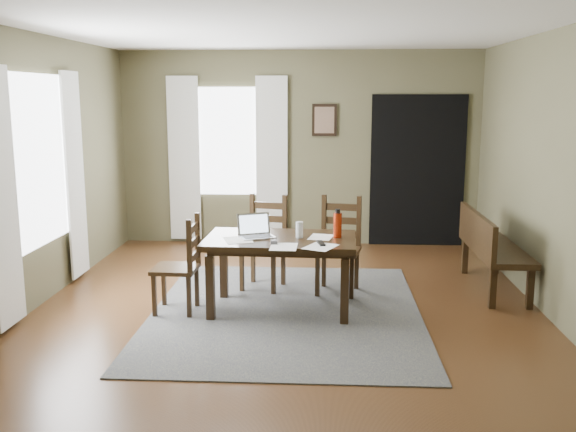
# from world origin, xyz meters

# --- Properties ---
(ground) EXTENTS (5.00, 6.00, 0.01)m
(ground) POSITION_xyz_m (0.00, 0.00, -0.01)
(ground) COLOR #492C16
(room_shell) EXTENTS (5.02, 6.02, 2.71)m
(room_shell) POSITION_xyz_m (0.00, 0.00, 1.80)
(room_shell) COLOR brown
(room_shell) RESTS_ON ground
(rug) EXTENTS (2.60, 3.20, 0.01)m
(rug) POSITION_xyz_m (0.00, 0.00, 0.01)
(rug) COLOR #434343
(rug) RESTS_ON ground
(dining_table) EXTENTS (1.47, 0.91, 0.72)m
(dining_table) POSITION_xyz_m (-0.06, 0.05, 0.65)
(dining_table) COLOR black
(dining_table) RESTS_ON rug
(chair_end) EXTENTS (0.43, 0.43, 0.95)m
(chair_end) POSITION_xyz_m (-1.02, -0.06, 0.47)
(chair_end) COLOR black
(chair_end) RESTS_ON rug
(chair_back_left) EXTENTS (0.53, 0.53, 1.01)m
(chair_back_left) POSITION_xyz_m (-0.29, 0.81, 0.50)
(chair_back_left) COLOR black
(chair_back_left) RESTS_ON rug
(chair_back_right) EXTENTS (0.52, 0.52, 1.02)m
(chair_back_right) POSITION_xyz_m (0.52, 0.69, 0.50)
(chair_back_right) COLOR black
(chair_back_right) RESTS_ON rug
(bench) EXTENTS (0.48, 1.50, 0.85)m
(bench) POSITION_xyz_m (2.14, 0.87, 0.51)
(bench) COLOR black
(bench) RESTS_ON ground
(laptop) EXTENTS (0.40, 0.36, 0.22)m
(laptop) POSITION_xyz_m (-0.30, 0.07, 0.79)
(laptop) COLOR #B7B7BC
(laptop) RESTS_ON dining_table
(computer_mouse) EXTENTS (0.07, 0.11, 0.03)m
(computer_mouse) POSITION_xyz_m (-0.10, -0.21, 0.75)
(computer_mouse) COLOR #3F3F42
(computer_mouse) RESTS_ON dining_table
(tv_remote) EXTENTS (0.09, 0.19, 0.02)m
(tv_remote) POSITION_xyz_m (0.33, -0.22, 0.74)
(tv_remote) COLOR black
(tv_remote) RESTS_ON dining_table
(drinking_glass) EXTENTS (0.07, 0.07, 0.16)m
(drinking_glass) POSITION_xyz_m (0.12, 0.05, 0.81)
(drinking_glass) COLOR silver
(drinking_glass) RESTS_ON dining_table
(water_bottle) EXTENTS (0.08, 0.08, 0.28)m
(water_bottle) POSITION_xyz_m (0.49, 0.09, 0.86)
(water_bottle) COLOR #B42A0D
(water_bottle) RESTS_ON dining_table
(paper_a) EXTENTS (0.33, 0.38, 0.00)m
(paper_a) POSITION_xyz_m (-0.45, -0.08, 0.74)
(paper_a) COLOR white
(paper_a) RESTS_ON dining_table
(paper_b) EXTENTS (0.35, 0.39, 0.00)m
(paper_b) POSITION_xyz_m (0.33, -0.32, 0.74)
(paper_b) COLOR white
(paper_b) RESTS_ON dining_table
(paper_d) EXTENTS (0.27, 0.32, 0.00)m
(paper_d) POSITION_xyz_m (0.33, 0.08, 0.74)
(paper_d) COLOR white
(paper_d) RESTS_ON dining_table
(paper_e) EXTENTS (0.24, 0.32, 0.00)m
(paper_e) POSITION_xyz_m (-0.00, -0.34, 0.74)
(paper_e) COLOR white
(paper_e) RESTS_ON dining_table
(window_left) EXTENTS (0.01, 1.30, 1.70)m
(window_left) POSITION_xyz_m (-2.47, 0.20, 1.45)
(window_left) COLOR white
(window_left) RESTS_ON ground
(window_back) EXTENTS (1.00, 0.01, 1.50)m
(window_back) POSITION_xyz_m (-1.00, 2.97, 1.45)
(window_back) COLOR white
(window_back) RESTS_ON ground
(curtain_left_near) EXTENTS (0.03, 0.48, 2.30)m
(curtain_left_near) POSITION_xyz_m (-2.44, -0.62, 1.20)
(curtain_left_near) COLOR silver
(curtain_left_near) RESTS_ON ground
(curtain_left_far) EXTENTS (0.03, 0.48, 2.30)m
(curtain_left_far) POSITION_xyz_m (-2.44, 1.02, 1.20)
(curtain_left_far) COLOR silver
(curtain_left_far) RESTS_ON ground
(curtain_back_left) EXTENTS (0.44, 0.03, 2.30)m
(curtain_back_left) POSITION_xyz_m (-1.62, 2.94, 1.20)
(curtain_back_left) COLOR silver
(curtain_back_left) RESTS_ON ground
(curtain_back_right) EXTENTS (0.44, 0.03, 2.30)m
(curtain_back_right) POSITION_xyz_m (-0.38, 2.94, 1.20)
(curtain_back_right) COLOR silver
(curtain_back_right) RESTS_ON ground
(framed_picture) EXTENTS (0.34, 0.03, 0.44)m
(framed_picture) POSITION_xyz_m (0.35, 2.97, 1.75)
(framed_picture) COLOR black
(framed_picture) RESTS_ON ground
(doorway_back) EXTENTS (1.30, 0.03, 2.10)m
(doorway_back) POSITION_xyz_m (1.65, 2.97, 1.05)
(doorway_back) COLOR black
(doorway_back) RESTS_ON ground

